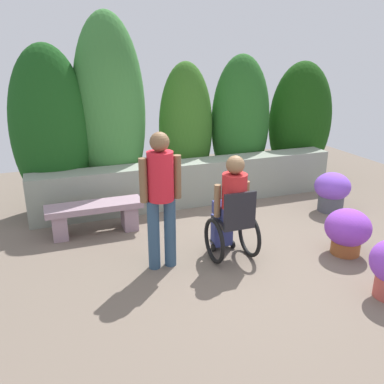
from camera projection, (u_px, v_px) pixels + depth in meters
ground_plane at (243, 253)px, 5.28m from camera, size 10.07×10.07×0.00m
stone_retaining_wall at (191, 183)px, 6.88m from camera, size 5.17×0.44×0.74m
hedge_backdrop at (183, 122)px, 7.16m from camera, size 5.96×1.07×3.06m
stone_bench at (95, 214)px, 5.78m from camera, size 1.34×0.38×0.44m
person_in_wheelchair at (232, 211)px, 4.98m from camera, size 0.53×0.66×1.33m
person_standing_companion at (161, 192)px, 4.66m from camera, size 0.49×0.30×1.64m
flower_pot_terracotta_by_wall at (332, 190)px, 6.57m from camera, size 0.57×0.57×0.63m
flower_pot_red_accent at (348, 231)px, 5.18m from camera, size 0.57×0.57×0.60m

